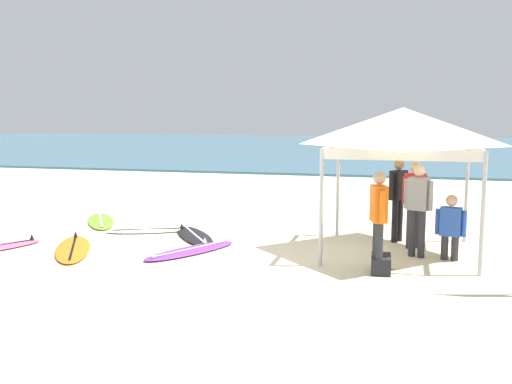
# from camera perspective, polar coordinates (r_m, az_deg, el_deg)

# --- Properties ---
(ground_plane) EXTENTS (80.00, 80.00, 0.00)m
(ground_plane) POSITION_cam_1_polar(r_m,az_deg,el_deg) (11.17, 1.07, -6.08)
(ground_plane) COLOR beige
(sea) EXTENTS (80.00, 36.00, 0.10)m
(sea) POSITION_cam_1_polar(r_m,az_deg,el_deg) (42.30, 10.75, 4.16)
(sea) COLOR #386B84
(sea) RESTS_ON ground
(canopy_tent) EXTENTS (2.75, 2.75, 2.75)m
(canopy_tent) POSITION_cam_1_polar(r_m,az_deg,el_deg) (11.35, 13.94, 6.09)
(canopy_tent) COLOR #B7B7BC
(canopy_tent) RESTS_ON ground
(surfboard_white) EXTENTS (1.87, 1.17, 0.19)m
(surfboard_white) POSITION_cam_1_polar(r_m,az_deg,el_deg) (13.42, -10.32, -3.67)
(surfboard_white) COLOR white
(surfboard_white) RESTS_ON ground
(surfboard_purple) EXTENTS (1.56, 2.18, 0.19)m
(surfboard_purple) POSITION_cam_1_polar(r_m,az_deg,el_deg) (11.42, -6.36, -5.63)
(surfboard_purple) COLOR purple
(surfboard_purple) RESTS_ON ground
(surfboard_lime) EXTENTS (1.66, 2.22, 0.19)m
(surfboard_lime) POSITION_cam_1_polar(r_m,az_deg,el_deg) (14.82, -14.74, -2.72)
(surfboard_lime) COLOR #7AD12D
(surfboard_lime) RESTS_ON ground
(surfboard_orange) EXTENTS (1.66, 2.38, 0.19)m
(surfboard_orange) POSITION_cam_1_polar(r_m,az_deg,el_deg) (12.04, -17.23, -5.24)
(surfboard_orange) COLOR orange
(surfboard_orange) RESTS_ON ground
(surfboard_black) EXTENTS (1.69, 2.14, 0.19)m
(surfboard_black) POSITION_cam_1_polar(r_m,az_deg,el_deg) (12.72, -5.94, -4.22)
(surfboard_black) COLOR black
(surfboard_black) RESTS_ON ground
(person_orange) EXTENTS (0.31, 0.53, 1.71)m
(person_orange) POSITION_cam_1_polar(r_m,az_deg,el_deg) (9.90, 11.73, -2.21)
(person_orange) COLOR #2D2D33
(person_orange) RESTS_ON ground
(person_grey) EXTENTS (0.51, 0.35, 1.71)m
(person_grey) POSITION_cam_1_polar(r_m,az_deg,el_deg) (11.23, 15.35, -1.14)
(person_grey) COLOR #2D2D33
(person_grey) RESTS_ON ground
(person_red) EXTENTS (0.47, 0.38, 1.71)m
(person_red) POSITION_cam_1_polar(r_m,az_deg,el_deg) (11.95, 15.04, -0.60)
(person_red) COLOR #383842
(person_red) RESTS_ON ground
(person_black) EXTENTS (0.37, 0.48, 1.71)m
(person_black) POSITION_cam_1_polar(r_m,az_deg,el_deg) (12.44, 13.53, -0.22)
(person_black) COLOR black
(person_black) RESTS_ON ground
(person_blue) EXTENTS (0.54, 0.30, 1.20)m
(person_blue) POSITION_cam_1_polar(r_m,az_deg,el_deg) (11.22, 18.26, -2.99)
(person_blue) COLOR #2D2D33
(person_blue) RESTS_ON ground
(gear_bag_near_tent) EXTENTS (0.34, 0.61, 0.28)m
(gear_bag_near_tent) POSITION_cam_1_polar(r_m,az_deg,el_deg) (10.20, 11.95, -6.80)
(gear_bag_near_tent) COLOR #232328
(gear_bag_near_tent) RESTS_ON ground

